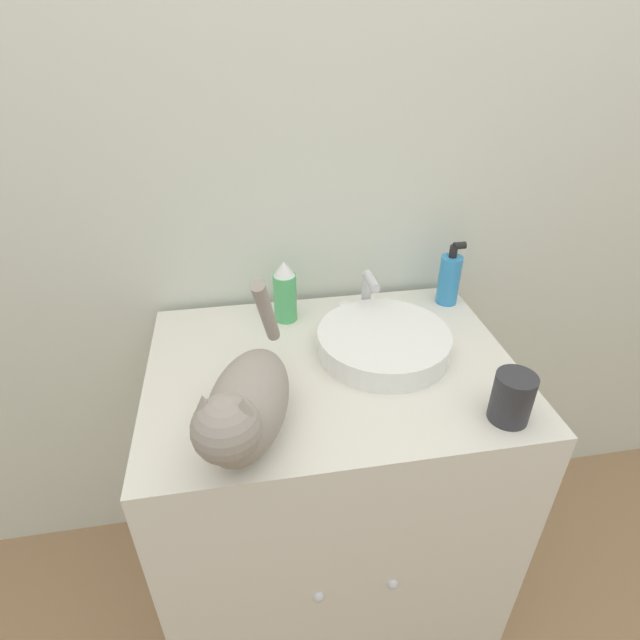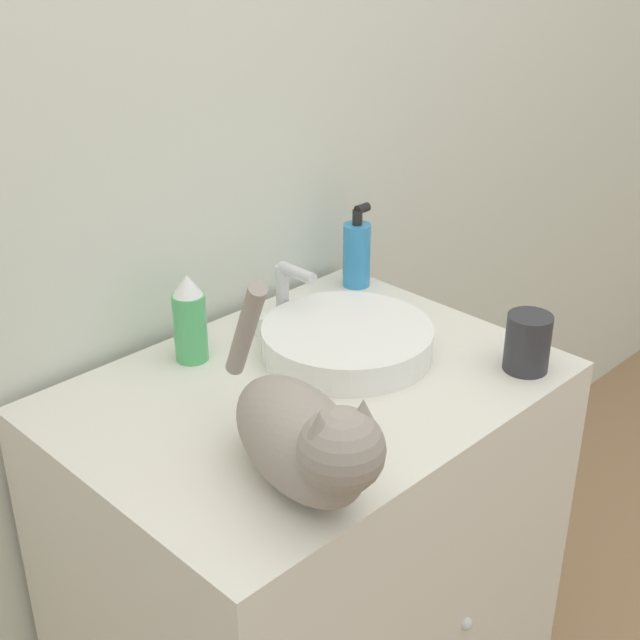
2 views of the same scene
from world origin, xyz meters
name	(u,v)px [view 1 (image 1 of 2)]	position (x,y,z in m)	size (l,w,h in m)	color
wall_back	(306,128)	(0.00, 0.63, 1.25)	(6.00, 0.05, 2.50)	silver
vanity_cabinet	(330,489)	(0.00, 0.29, 0.41)	(0.79, 0.60, 0.82)	silver
sink_basin	(383,342)	(0.12, 0.32, 0.85)	(0.30, 0.30, 0.05)	white
faucet	(367,297)	(0.12, 0.47, 0.88)	(0.13, 0.10, 0.13)	silver
cat	(245,405)	(-0.19, 0.10, 0.91)	(0.21, 0.41, 0.25)	gray
soap_bottle	(449,278)	(0.35, 0.51, 0.89)	(0.06, 0.06, 0.17)	#338CCC
spray_bottle	(285,292)	(-0.08, 0.50, 0.90)	(0.06, 0.06, 0.16)	#4CB266
cup	(512,398)	(0.30, 0.07, 0.87)	(0.08, 0.08, 0.10)	#2D2D33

